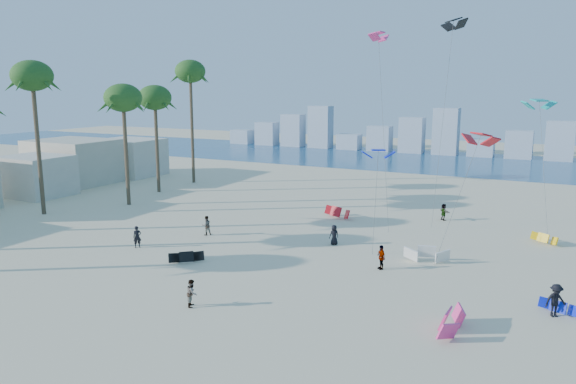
% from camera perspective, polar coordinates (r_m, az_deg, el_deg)
% --- Properties ---
extents(ground, '(220.00, 220.00, 0.00)m').
position_cam_1_polar(ground, '(30.51, -19.57, -13.00)').
color(ground, beige).
rests_on(ground, ground).
extents(ocean, '(220.00, 220.00, 0.00)m').
position_cam_1_polar(ocean, '(93.92, 14.10, 3.24)').
color(ocean, navy).
rests_on(ocean, ground).
extents(kitesurfer_near, '(0.70, 0.72, 1.67)m').
position_cam_1_polar(kitesurfer_near, '(43.08, -15.55, -4.56)').
color(kitesurfer_near, black).
rests_on(kitesurfer_near, ground).
extents(kitesurfer_mid, '(0.86, 0.94, 1.55)m').
position_cam_1_polar(kitesurfer_mid, '(31.25, -10.05, -10.39)').
color(kitesurfer_mid, gray).
rests_on(kitesurfer_mid, ground).
extents(kitesurfers_far, '(34.68, 20.44, 1.90)m').
position_cam_1_polar(kitesurfers_far, '(39.55, 14.43, -5.87)').
color(kitesurfers_far, black).
rests_on(kitesurfers_far, ground).
extents(grounded_kites, '(25.61, 22.63, 1.02)m').
position_cam_1_polar(grounded_kites, '(39.03, 11.25, -6.55)').
color(grounded_kites, black).
rests_on(grounded_kites, ground).
extents(flying_kites, '(26.34, 26.37, 18.70)m').
position_cam_1_polar(flying_kites, '(42.54, 22.48, 9.66)').
color(flying_kites, '#0C21D9').
rests_on(flying_kites, ground).
extents(palm_row, '(8.09, 44.80, 15.43)m').
position_cam_1_polar(palm_row, '(55.30, -24.00, 9.28)').
color(palm_row, brown).
rests_on(palm_row, ground).
extents(beachfront_buildings, '(11.50, 43.00, 6.00)m').
position_cam_1_polar(beachfront_buildings, '(68.01, -26.63, 1.85)').
color(beachfront_buildings, beige).
rests_on(beachfront_buildings, ground).
extents(distant_skyline, '(85.00, 3.00, 8.40)m').
position_cam_1_polar(distant_skyline, '(103.55, 14.81, 5.61)').
color(distant_skyline, '#9EADBF').
rests_on(distant_skyline, ground).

